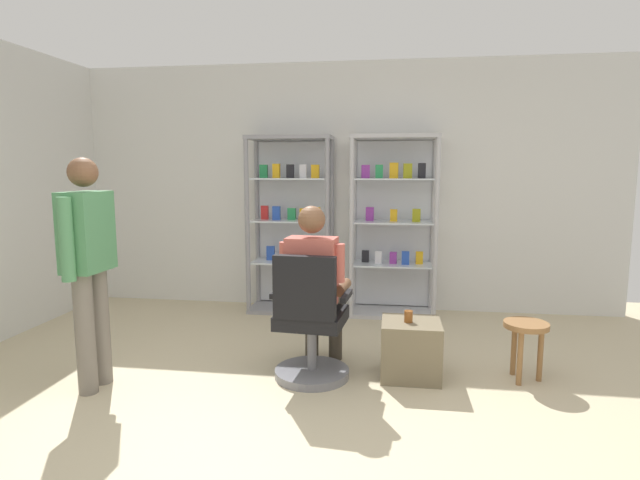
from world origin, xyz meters
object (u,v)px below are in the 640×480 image
object	(u,v)px
display_cabinet_right	(393,225)
storage_crate	(411,349)
seated_shopkeeper	(315,281)
standing_customer	(88,259)
display_cabinet_left	(292,223)
wooden_stool	(526,334)
tea_glass	(408,316)
office_chair	(310,328)

from	to	relation	value
display_cabinet_right	storage_crate	distance (m)	1.86
seated_shopkeeper	standing_customer	world-z (taller)	standing_customer
display_cabinet_left	wooden_stool	xyz separation A→B (m)	(2.08, -1.65, -0.62)
tea_glass	standing_customer	size ratio (longest dim) A/B	0.05
office_chair	seated_shopkeeper	distance (m)	0.36
display_cabinet_left	wooden_stool	world-z (taller)	display_cabinet_left
display_cabinet_right	seated_shopkeeper	distance (m)	1.82
office_chair	seated_shopkeeper	size ratio (longest dim) A/B	0.74
seated_shopkeeper	tea_glass	size ratio (longest dim) A/B	14.91
office_chair	standing_customer	bearing A→B (deg)	-166.92
seated_shopkeeper	wooden_stool	distance (m)	1.60
seated_shopkeeper	tea_glass	distance (m)	0.74
wooden_stool	seated_shopkeeper	bearing A→B (deg)	-177.82
standing_customer	display_cabinet_left	bearing A→B (deg)	66.00
storage_crate	display_cabinet_left	bearing A→B (deg)	126.30
display_cabinet_left	standing_customer	bearing A→B (deg)	-114.00
standing_customer	wooden_stool	size ratio (longest dim) A/B	3.69
office_chair	storage_crate	size ratio (longest dim) A/B	2.20
display_cabinet_right	seated_shopkeeper	world-z (taller)	display_cabinet_right
standing_customer	wooden_stool	xyz separation A→B (m)	(3.06, 0.57, -0.58)
standing_customer	office_chair	bearing A→B (deg)	13.08
storage_crate	standing_customer	world-z (taller)	standing_customer
storage_crate	standing_customer	xyz separation A→B (m)	(-2.23, -0.52, 0.72)
display_cabinet_left	display_cabinet_right	distance (m)	1.10
display_cabinet_left	standing_customer	xyz separation A→B (m)	(-0.99, -2.22, -0.03)
display_cabinet_left	display_cabinet_right	xyz separation A→B (m)	(1.10, 0.00, 0.00)
display_cabinet_right	wooden_stool	world-z (taller)	display_cabinet_right
storage_crate	standing_customer	distance (m)	2.40
seated_shopkeeper	wooden_stool	xyz separation A→B (m)	(1.55, 0.06, -0.36)
tea_glass	wooden_stool	bearing A→B (deg)	4.73
storage_crate	tea_glass	xyz separation A→B (m)	(-0.02, -0.02, 0.26)
display_cabinet_left	seated_shopkeeper	bearing A→B (deg)	-72.91
office_chair	tea_glass	bearing A→B (deg)	11.97
standing_customer	tea_glass	bearing A→B (deg)	12.72
seated_shopkeeper	standing_customer	bearing A→B (deg)	-161.33
wooden_stool	tea_glass	bearing A→B (deg)	-175.27
office_chair	wooden_stool	world-z (taller)	office_chair
storage_crate	wooden_stool	distance (m)	0.84
tea_glass	wooden_stool	xyz separation A→B (m)	(0.85, 0.07, -0.12)
display_cabinet_right	storage_crate	xyz separation A→B (m)	(0.15, -1.70, -0.75)
seated_shopkeeper	office_chair	bearing A→B (deg)	-94.80
standing_customer	wooden_stool	world-z (taller)	standing_customer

